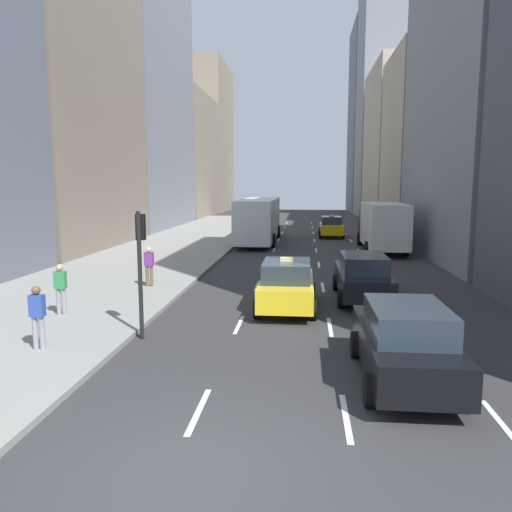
{
  "coord_description": "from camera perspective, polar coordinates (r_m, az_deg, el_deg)",
  "views": [
    {
      "loc": [
        1.77,
        -6.92,
        4.32
      ],
      "look_at": [
        -0.1,
        12.48,
        1.52
      ],
      "focal_mm": 35.0,
      "sensor_mm": 36.0,
      "label": 1
    }
  ],
  "objects": [
    {
      "name": "lane_markings",
      "position": [
        30.24,
        7.04,
        -0.09
      ],
      "size": [
        5.72,
        56.0,
        0.01
      ],
      "color": "white",
      "rests_on": "ground"
    },
    {
      "name": "box_truck",
      "position": [
        33.43,
        14.18,
        3.44
      ],
      "size": [
        2.58,
        8.4,
        3.15
      ],
      "color": "#262628",
      "rests_on": "ground"
    },
    {
      "name": "sidewalk_left",
      "position": [
        35.29,
        -8.91,
        1.16
      ],
      "size": [
        8.0,
        66.0,
        0.15
      ],
      "primitive_type": "cube",
      "color": "gray",
      "rests_on": "ground"
    },
    {
      "name": "taxi_lead",
      "position": [
        41.71,
        8.58,
        3.35
      ],
      "size": [
        2.02,
        4.4,
        1.87
      ],
      "color": "yellow",
      "rests_on": "ground"
    },
    {
      "name": "ground_plane",
      "position": [
        8.34,
        -8.21,
        -23.09
      ],
      "size": [
        160.0,
        160.0,
        0.0
      ],
      "primitive_type": "plane",
      "color": "#333335"
    },
    {
      "name": "pedestrian_near_curb",
      "position": [
        13.85,
        -23.7,
        -6.11
      ],
      "size": [
        0.36,
        0.22,
        1.65
      ],
      "color": "gray",
      "rests_on": "sidewalk_left"
    },
    {
      "name": "city_bus",
      "position": [
        37.56,
        0.34,
        4.3
      ],
      "size": [
        2.8,
        11.61,
        3.25
      ],
      "color": "silver",
      "rests_on": "ground"
    },
    {
      "name": "taxi_second",
      "position": [
        17.33,
        3.53,
        -3.29
      ],
      "size": [
        2.02,
        4.4,
        1.87
      ],
      "color": "yellow",
      "rests_on": "ground"
    },
    {
      "name": "building_row_left",
      "position": [
        48.24,
        -14.73,
        21.13
      ],
      "size": [
        6.0,
        84.22,
        35.59
      ],
      "color": "slate",
      "rests_on": "ground"
    },
    {
      "name": "sedan_silver_behind",
      "position": [
        11.54,
        16.63,
        -9.41
      ],
      "size": [
        2.02,
        4.57,
        1.77
      ],
      "color": "black",
      "rests_on": "ground"
    },
    {
      "name": "sedan_black_near",
      "position": [
        19.25,
        12.09,
        -2.28
      ],
      "size": [
        2.02,
        4.87,
        1.74
      ],
      "color": "black",
      "rests_on": "ground"
    },
    {
      "name": "pedestrian_mid_block",
      "position": [
        17.23,
        -21.44,
        -3.28
      ],
      "size": [
        0.36,
        0.22,
        1.65
      ],
      "color": "gray",
      "rests_on": "sidewalk_left"
    },
    {
      "name": "building_row_right",
      "position": [
        51.73,
        17.68,
        17.44
      ],
      "size": [
        6.0,
        81.41,
        35.48
      ],
      "color": "#4C515B",
      "rests_on": "ground"
    },
    {
      "name": "pedestrian_far_walking",
      "position": [
        20.97,
        -12.13,
        -0.93
      ],
      "size": [
        0.36,
        0.22,
        1.65
      ],
      "color": "brown",
      "rests_on": "sidewalk_left"
    },
    {
      "name": "traffic_light_pole",
      "position": [
        14.22,
        -13.07,
        0.24
      ],
      "size": [
        0.24,
        0.42,
        3.6
      ],
      "color": "black",
      "rests_on": "ground"
    }
  ]
}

